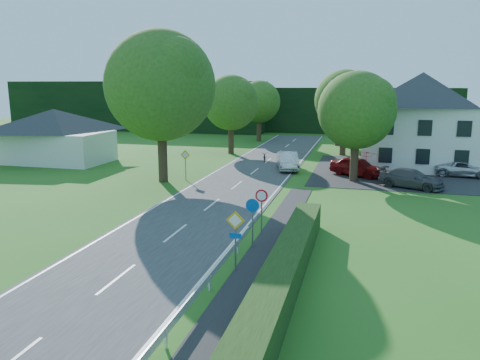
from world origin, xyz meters
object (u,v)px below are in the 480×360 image
(parked_car_grey, at_px, (411,179))
(parked_car_silver_b, at_px, (464,169))
(moving_car, at_px, (288,161))
(parked_car_red, at_px, (357,167))
(motorcycle, at_px, (265,157))
(streetlight, at_px, (351,123))
(parasol, at_px, (366,163))
(parked_car_silver_a, at_px, (390,162))

(parked_car_grey, relative_size, parked_car_silver_b, 1.03)
(moving_car, xyz_separation_m, parked_car_red, (6.09, -1.42, -0.00))
(motorcycle, distance_m, parked_car_grey, 15.75)
(moving_car, bearing_deg, parked_car_grey, -41.00)
(streetlight, bearing_deg, moving_car, 163.71)
(streetlight, distance_m, parasol, 3.68)
(moving_car, xyz_separation_m, motorcycle, (-2.92, 3.91, -0.32))
(motorcycle, bearing_deg, parked_car_silver_b, -24.80)
(parked_car_grey, bearing_deg, moving_car, 86.79)
(moving_car, distance_m, parked_car_red, 6.25)
(moving_car, bearing_deg, parked_car_red, -27.30)
(parked_car_red, relative_size, parked_car_silver_b, 1.01)
(motorcycle, relative_size, parasol, 0.78)
(streetlight, bearing_deg, parked_car_silver_a, 44.79)
(parked_car_silver_a, bearing_deg, streetlight, 133.09)
(moving_car, relative_size, parked_car_red, 1.04)
(streetlight, xyz_separation_m, parasol, (1.35, 0.40, -3.40))
(parked_car_silver_b, distance_m, parasol, 8.09)
(parasol, bearing_deg, motorcycle, 152.27)
(moving_car, bearing_deg, parked_car_silver_a, -2.58)
(parked_car_red, relative_size, parked_car_grey, 0.98)
(parked_car_red, height_order, parked_car_silver_b, parked_car_red)
(streetlight, height_order, parked_car_silver_a, streetlight)
(streetlight, distance_m, parked_car_silver_a, 6.02)
(parked_car_silver_a, distance_m, parked_car_grey, 6.98)
(streetlight, relative_size, parked_car_silver_a, 1.72)
(parked_car_red, bearing_deg, moving_car, 105.80)
(parked_car_grey, xyz_separation_m, parked_car_silver_b, (4.62, 5.66, -0.05))
(parasol, bearing_deg, parked_car_grey, -50.08)
(parked_car_grey, bearing_deg, parked_car_silver_b, -15.56)
(streetlight, relative_size, parasol, 3.50)
(parked_car_silver_a, xyz_separation_m, parasol, (-2.05, -2.97, 0.26))
(streetlight, relative_size, parked_car_red, 1.74)
(parked_car_silver_b, bearing_deg, parked_car_grey, 148.18)
(parked_car_grey, relative_size, parasol, 2.05)
(moving_car, relative_size, parked_car_grey, 1.02)
(parked_car_silver_a, xyz_separation_m, parked_car_silver_b, (5.84, -1.21, -0.14))
(motorcycle, bearing_deg, parked_car_grey, -48.88)
(parked_car_red, height_order, parasol, parasol)
(streetlight, distance_m, motorcycle, 10.72)
(moving_car, height_order, motorcycle, moving_car)
(streetlight, xyz_separation_m, parked_car_grey, (4.62, -3.50, -3.74))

